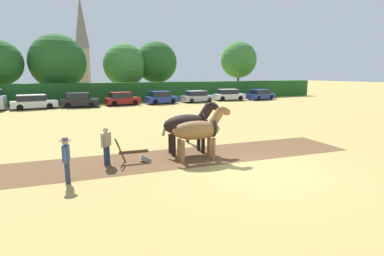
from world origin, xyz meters
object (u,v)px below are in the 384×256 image
at_px(draft_horse_lead_right, 189,124).
at_px(farmer_at_plow, 106,144).
at_px(parked_car_center, 122,99).
at_px(parked_car_end_right, 260,95).
at_px(tree_center_left, 58,62).
at_px(parked_car_far_right, 229,95).
at_px(farmer_onlooker_left, 66,157).
at_px(church_spire, 82,41).
at_px(farmer_beside_team, 188,126).
at_px(parked_car_center_right, 161,98).
at_px(parked_car_right, 197,97).
at_px(tree_center, 125,65).
at_px(plow, 137,155).
at_px(parked_car_center_left, 80,100).
at_px(tree_right, 239,60).
at_px(draft_horse_lead_left, 199,130).
at_px(parked_car_left, 33,102).
at_px(tree_center_right, 156,62).

distance_m(draft_horse_lead_right, farmer_at_plow, 3.86).
height_order(parked_car_center, parked_car_end_right, parked_car_center).
height_order(tree_center_left, parked_car_far_right, tree_center_left).
bearing_deg(draft_horse_lead_right, parked_car_center, 90.36).
distance_m(draft_horse_lead_right, farmer_onlooker_left, 5.71).
relative_size(farmer_at_plow, parked_car_far_right, 0.35).
distance_m(church_spire, farmer_beside_team, 62.69).
height_order(church_spire, parked_car_far_right, church_spire).
bearing_deg(parked_car_far_right, tree_center_left, 167.46).
relative_size(draft_horse_lead_right, parked_car_center_right, 0.72).
xyz_separation_m(draft_horse_lead_right, parked_car_center, (1.73, 22.96, -0.62)).
relative_size(parked_car_center, parked_car_far_right, 0.92).
bearing_deg(farmer_onlooker_left, parked_car_right, 64.47).
height_order(tree_center, plow, tree_center).
distance_m(parked_car_center_left, parked_car_far_right, 19.44).
height_order(tree_right, parked_car_end_right, tree_right).
xyz_separation_m(draft_horse_lead_left, parked_car_far_right, (16.58, 24.27, -0.56)).
xyz_separation_m(draft_horse_lead_right, parked_car_center_right, (6.42, 22.53, -0.62)).
relative_size(draft_horse_lead_left, parked_car_end_right, 0.61).
bearing_deg(parked_car_left, plow, -85.39).
height_order(tree_center_right, parked_car_center_left, tree_center_right).
bearing_deg(plow, farmer_at_plow, 177.97).
height_order(parked_car_left, parked_car_center_right, parked_car_center_right).
height_order(tree_center_right, parked_car_left, tree_center_right).
bearing_deg(tree_center_left, parked_car_center_right, -37.30).
bearing_deg(tree_right, church_spire, 124.90).
distance_m(tree_right, parked_car_center_left, 28.78).
distance_m(plow, parked_car_far_right, 30.24).
distance_m(tree_center, parked_car_center_right, 10.95).
bearing_deg(church_spire, farmer_at_plow, -94.77).
bearing_deg(farmer_at_plow, tree_right, 89.71).
xyz_separation_m(church_spire, draft_horse_lead_left, (-1.62, -65.08, -9.80)).
relative_size(tree_right, parked_car_far_right, 2.03).
bearing_deg(tree_center_left, parked_car_center_left, -78.10).
height_order(farmer_at_plow, parked_car_right, farmer_at_plow).
bearing_deg(parked_car_far_right, farmer_onlooker_left, -123.20).
height_order(tree_center, parked_car_left, tree_center).
height_order(draft_horse_lead_right, farmer_at_plow, draft_horse_lead_right).
relative_size(church_spire, draft_horse_lead_left, 7.51).
distance_m(tree_center_right, farmer_at_plow, 35.52).
distance_m(draft_horse_lead_left, parked_car_center_left, 24.13).
relative_size(tree_center_left, parked_car_center_left, 2.09).
bearing_deg(farmer_onlooker_left, parked_car_center, 82.95).
xyz_separation_m(tree_center_right, parked_car_center_right, (-2.79, -9.92, -4.62)).
distance_m(farmer_at_plow, parked_car_far_right, 30.90).
bearing_deg(draft_horse_lead_left, tree_center_left, 102.79).
height_order(tree_center_right, farmer_onlooker_left, tree_center_right).
bearing_deg(parked_car_left, parked_car_center, -7.38).
distance_m(plow, parked_car_end_right, 32.76).
bearing_deg(parked_car_far_right, tree_center_right, 135.72).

